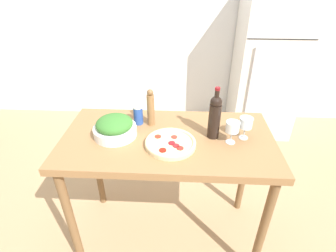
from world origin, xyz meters
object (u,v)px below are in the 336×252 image
(wine_bottle, at_px, (215,116))
(pepper_mill, at_px, (151,108))
(salad_bowl, at_px, (115,127))
(salt_canister, at_px, (138,115))
(wine_glass_far, at_px, (246,124))
(wine_glass_near, at_px, (232,128))
(homemade_pizza, at_px, (170,143))
(refrigerator, at_px, (267,66))

(wine_bottle, bearing_deg, pepper_mill, 162.55)
(wine_bottle, relative_size, salad_bowl, 1.24)
(pepper_mill, bearing_deg, salt_canister, 174.44)
(wine_glass_far, bearing_deg, wine_glass_near, -149.19)
(wine_glass_near, distance_m, homemade_pizza, 0.39)
(salad_bowl, xyz_separation_m, salt_canister, (0.13, 0.15, 0.01))
(wine_glass_near, height_order, salad_bowl, wine_glass_near)
(wine_bottle, height_order, salad_bowl, wine_bottle)
(wine_bottle, distance_m, wine_glass_near, 0.13)
(pepper_mill, xyz_separation_m, homemade_pizza, (0.14, -0.24, -0.11))
(homemade_pizza, height_order, salt_canister, salt_canister)
(wine_glass_near, bearing_deg, salt_canister, 161.91)
(wine_glass_near, relative_size, salt_canister, 1.09)
(homemade_pizza, distance_m, salt_canister, 0.35)
(homemade_pizza, bearing_deg, pepper_mill, 120.70)
(refrigerator, relative_size, pepper_mill, 6.64)
(refrigerator, xyz_separation_m, pepper_mill, (-1.21, -1.54, 0.21))
(wine_glass_far, height_order, salt_canister, wine_glass_far)
(wine_bottle, relative_size, wine_glass_far, 2.32)
(refrigerator, xyz_separation_m, homemade_pizza, (-1.06, -1.78, 0.10))
(pepper_mill, distance_m, homemade_pizza, 0.30)
(wine_glass_near, xyz_separation_m, salt_canister, (-0.60, 0.20, -0.04))
(wine_glass_far, bearing_deg, homemade_pizza, -166.85)
(salad_bowl, bearing_deg, salt_canister, 50.75)
(refrigerator, distance_m, wine_glass_near, 1.87)
(wine_glass_near, height_order, pepper_mill, pepper_mill)
(wine_bottle, xyz_separation_m, wine_glass_far, (0.19, -0.01, -0.05))
(wine_bottle, distance_m, salad_bowl, 0.63)
(refrigerator, bearing_deg, salad_bowl, -130.23)
(wine_bottle, bearing_deg, homemade_pizza, -156.92)
(wine_bottle, bearing_deg, wine_glass_far, -1.75)
(wine_glass_far, height_order, salad_bowl, wine_glass_far)
(salt_canister, bearing_deg, wine_glass_near, -18.09)
(wine_bottle, xyz_separation_m, homemade_pizza, (-0.27, -0.11, -0.13))
(wine_glass_near, distance_m, wine_glass_far, 0.10)
(homemade_pizza, xyz_separation_m, salt_canister, (-0.23, 0.25, 0.05))
(homemade_pizza, relative_size, salt_canister, 2.32)
(salad_bowl, bearing_deg, homemade_pizza, -15.03)
(wine_glass_far, height_order, pepper_mill, pepper_mill)
(salad_bowl, bearing_deg, wine_bottle, 1.55)
(refrigerator, height_order, salad_bowl, refrigerator)
(wine_glass_near, height_order, salt_canister, wine_glass_near)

